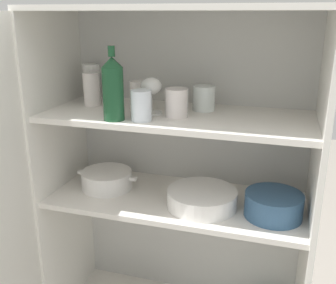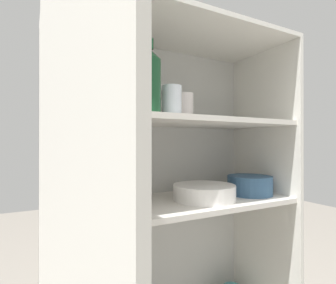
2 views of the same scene
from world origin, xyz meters
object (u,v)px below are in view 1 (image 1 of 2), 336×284
object	(u,v)px
plate_stack_white	(202,198)
mixing_bowl_large	(274,204)
wine_bottle	(113,88)
casserole_dish	(107,179)

from	to	relation	value
plate_stack_white	mixing_bowl_large	world-z (taller)	mixing_bowl_large
wine_bottle	plate_stack_white	distance (m)	0.50
wine_bottle	mixing_bowl_large	bearing A→B (deg)	10.64
wine_bottle	casserole_dish	size ratio (longest dim) A/B	0.96
wine_bottle	casserole_dish	world-z (taller)	wine_bottle
plate_stack_white	mixing_bowl_large	bearing A→B (deg)	-0.13
wine_bottle	casserole_dish	xyz separation A→B (m)	(-0.11, 0.15, -0.40)
wine_bottle	plate_stack_white	bearing A→B (deg)	19.53
plate_stack_white	casserole_dish	distance (m)	0.40
plate_stack_white	mixing_bowl_large	distance (m)	0.25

